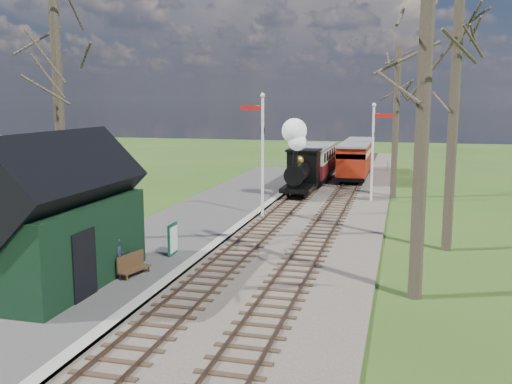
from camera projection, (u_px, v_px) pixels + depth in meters
ground at (125, 360)px, 13.07m from camera, size 140.00×140.00×0.00m
distant_hills at (363, 265)px, 76.85m from camera, size 114.40×48.00×22.02m
ballast_bed at (319, 199)px, 33.76m from camera, size 8.00×60.00×0.10m
track_near at (298, 198)px, 34.08m from camera, size 1.60×60.00×0.15m
track_far at (341, 199)px, 33.43m from camera, size 1.60×60.00×0.15m
platform at (196, 222)px, 27.30m from camera, size 5.00×44.00×0.20m
coping_strip at (242, 225)px, 26.73m from camera, size 0.40×44.00×0.21m
station_shed at (57, 219)px, 17.59m from camera, size 3.25×6.30×4.78m
semaphore_near at (261, 147)px, 27.97m from camera, size 1.22×0.24×6.22m
semaphore_far at (374, 145)px, 32.47m from camera, size 1.22×0.24×5.72m
bare_trees at (277, 118)px, 21.55m from camera, size 15.51×22.39×12.00m
fence_line at (332, 165)px, 47.31m from camera, size 12.60×0.08×1.00m
locomotive at (300, 163)px, 34.37m from camera, size 1.86×4.34×4.65m
coach at (315, 161)px, 40.26m from camera, size 2.17×7.43×2.28m
red_carriage_a at (354, 161)px, 40.67m from camera, size 2.10×5.20×2.21m
red_carriage_b at (360, 154)px, 45.92m from camera, size 2.10×5.20×2.21m
sign_board at (173, 239)px, 21.15m from camera, size 0.12×0.80×1.17m
bench at (132, 265)px, 18.68m from camera, size 0.67×1.33×0.73m
person at (119, 257)px, 18.56m from camera, size 0.45×0.55×1.28m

